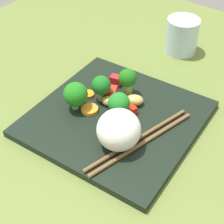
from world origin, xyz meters
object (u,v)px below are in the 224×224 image
Objects in this scene: chopstick_pair at (140,141)px; rice_mound at (119,130)px; broccoli_floret_1 at (101,86)px; square_plate at (116,118)px; carrot_slice_0 at (88,94)px; drinking_glass at (182,36)px.

rice_mound is at bearing 147.81° from chopstick_pair.
broccoli_floret_1 reaches higher than chopstick_pair.
carrot_slice_0 is at bearing -102.11° from square_plate.
drinking_glass is at bearing 31.36° from chopstick_pair.
rice_mound is at bearing 59.95° from carrot_slice_0.
chopstick_pair reaches higher than carrot_slice_0.
square_plate is 8.30cm from rice_mound.
broccoli_floret_1 is (-2.17, -5.05, 3.98)cm from square_plate.
chopstick_pair is (4.73, 15.31, 0.10)cm from carrot_slice_0.
carrot_slice_0 is (-7.29, -12.59, -3.16)cm from rice_mound.
carrot_slice_0 is (0.46, -2.93, -3.07)cm from broccoli_floret_1.
rice_mound is at bearing 39.59° from square_plate.
carrot_slice_0 is 28.03cm from drinking_glass.
rice_mound reaches higher than broccoli_floret_1.
drinking_glass is at bearing 168.34° from carrot_slice_0.
square_plate is 6.79cm from broccoli_floret_1.
broccoli_floret_1 reaches higher than carrot_slice_0.
rice_mound is 35.33cm from drinking_glass.
chopstick_pair is at bearing 16.76° from drinking_glass.
square_plate is 1.28× the size of chopstick_pair.
broccoli_floret_1 is 0.65× the size of drinking_glass.
broccoli_floret_1 is at bearing -128.71° from rice_mound.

